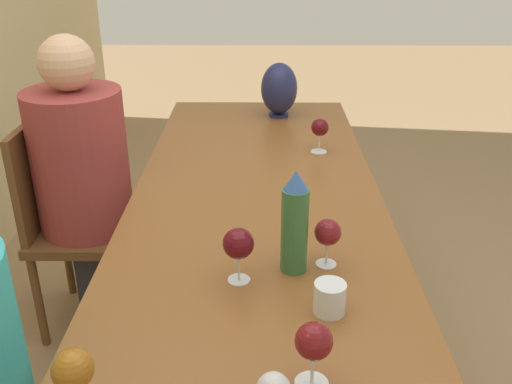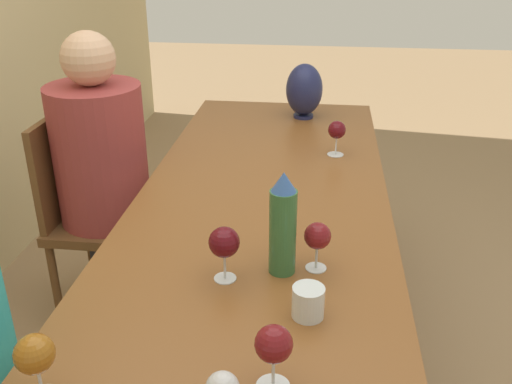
{
  "view_description": "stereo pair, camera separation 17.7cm",
  "coord_description": "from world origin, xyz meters",
  "views": [
    {
      "loc": [
        -1.63,
        -0.01,
        1.63
      ],
      "look_at": [
        -0.02,
        0.0,
        0.87
      ],
      "focal_mm": 40.0,
      "sensor_mm": 36.0,
      "label": 1
    },
    {
      "loc": [
        -1.62,
        -0.19,
        1.63
      ],
      "look_at": [
        -0.02,
        0.0,
        0.87
      ],
      "focal_mm": 40.0,
      "sensor_mm": 36.0,
      "label": 2
    }
  ],
  "objects": [
    {
      "name": "person_far",
      "position": [
        0.49,
        0.7,
        0.67
      ],
      "size": [
        0.38,
        0.38,
        1.27
      ],
      "color": "#2D2D38",
      "rests_on": "ground_plane"
    },
    {
      "name": "wine_glass_4",
      "position": [
        -0.36,
        0.04,
        0.88
      ],
      "size": [
        0.08,
        0.08,
        0.15
      ],
      "color": "silver",
      "rests_on": "dining_table"
    },
    {
      "name": "wine_glass_2",
      "position": [
        -0.28,
        -0.2,
        0.87
      ],
      "size": [
        0.07,
        0.07,
        0.14
      ],
      "color": "silver",
      "rests_on": "dining_table"
    },
    {
      "name": "wine_glass_1",
      "position": [
        -0.74,
        -0.12,
        0.88
      ],
      "size": [
        0.08,
        0.08,
        0.15
      ],
      "color": "silver",
      "rests_on": "dining_table"
    },
    {
      "name": "vase",
      "position": [
        1.07,
        -0.1,
        0.91
      ],
      "size": [
        0.18,
        0.18,
        0.26
      ],
      "color": "#1E234C",
      "rests_on": "dining_table"
    },
    {
      "name": "dining_table",
      "position": [
        0.0,
        0.0,
        0.7
      ],
      "size": [
        2.62,
        0.87,
        0.77
      ],
      "color": "brown",
      "rests_on": "ground_plane"
    },
    {
      "name": "wine_glass_5",
      "position": [
        -0.82,
        0.33,
        0.88
      ],
      "size": [
        0.08,
        0.08,
        0.15
      ],
      "color": "silver",
      "rests_on": "dining_table"
    },
    {
      "name": "wine_glass_6",
      "position": [
        0.58,
        -0.26,
        0.88
      ],
      "size": [
        0.07,
        0.07,
        0.14
      ],
      "color": "silver",
      "rests_on": "dining_table"
    },
    {
      "name": "water_bottle",
      "position": [
        -0.31,
        -0.1,
        0.91
      ],
      "size": [
        0.07,
        0.07,
        0.29
      ],
      "color": "#336638",
      "rests_on": "dining_table"
    },
    {
      "name": "chair_far",
      "position": [
        0.49,
        0.78,
        0.5
      ],
      "size": [
        0.44,
        0.44,
        0.92
      ],
      "color": "brown",
      "rests_on": "ground_plane"
    },
    {
      "name": "water_tumbler",
      "position": [
        -0.49,
        -0.18,
        0.81
      ],
      "size": [
        0.08,
        0.08,
        0.08
      ],
      "color": "silver",
      "rests_on": "dining_table"
    }
  ]
}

